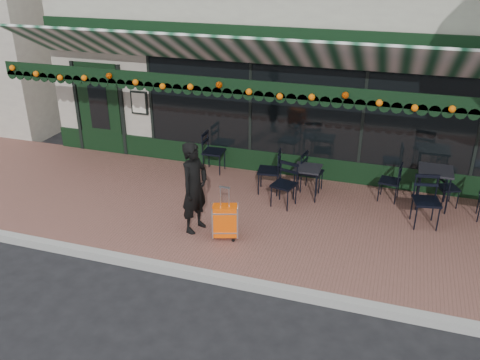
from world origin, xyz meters
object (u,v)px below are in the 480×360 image
(woman, at_px, (194,188))
(chair_a_front, at_px, (426,202))
(chair_a_left, at_px, (390,181))
(chair_b_right, at_px, (312,173))
(cafe_table_b, at_px, (308,170))
(cafe_table_a, at_px, (435,173))
(suitcase, at_px, (225,221))
(chair_solo, at_px, (214,152))
(chair_b_left, at_px, (269,171))
(chair_a_right, at_px, (448,188))
(chair_b_front, at_px, (284,185))

(woman, xyz_separation_m, chair_a_front, (3.92, 1.41, -0.36))
(chair_a_left, distance_m, chair_b_right, 1.55)
(cafe_table_b, bearing_deg, chair_b_right, 81.10)
(woman, bearing_deg, chair_a_left, -39.65)
(cafe_table_a, height_order, chair_a_left, chair_a_left)
(cafe_table_a, distance_m, chair_a_front, 0.88)
(suitcase, distance_m, chair_solo, 2.91)
(chair_solo, bearing_deg, cafe_table_b, -107.93)
(woman, relative_size, chair_a_front, 1.75)
(woman, bearing_deg, chair_b_left, -9.02)
(woman, xyz_separation_m, chair_a_right, (4.34, 2.36, -0.46))
(suitcase, xyz_separation_m, chair_solo, (-1.20, 2.65, 0.14))
(cafe_table_a, bearing_deg, chair_a_right, 21.21)
(chair_b_right, height_order, chair_solo, chair_solo)
(cafe_table_b, relative_size, chair_a_right, 0.86)
(cafe_table_a, xyz_separation_m, chair_b_left, (-3.20, -0.35, -0.24))
(chair_solo, bearing_deg, chair_a_front, -106.35)
(chair_a_left, bearing_deg, chair_b_left, -74.04)
(chair_b_front, relative_size, chair_solo, 0.94)
(chair_a_left, relative_size, chair_a_front, 0.85)
(woman, bearing_deg, chair_a_right, -46.22)
(chair_a_right, height_order, chair_solo, chair_solo)
(cafe_table_a, xyz_separation_m, chair_b_front, (-2.76, -0.87, -0.27))
(cafe_table_b, relative_size, chair_a_left, 0.80)
(woman, distance_m, chair_b_right, 2.80)
(woman, bearing_deg, suitcase, -85.92)
(suitcase, bearing_deg, chair_b_left, 64.89)
(chair_b_right, bearing_deg, cafe_table_a, -79.90)
(chair_a_front, bearing_deg, woman, -171.50)
(chair_a_left, bearing_deg, suitcase, -40.84)
(cafe_table_a, xyz_separation_m, chair_a_right, (0.29, 0.11, -0.33))
(chair_b_left, relative_size, chair_b_right, 1.11)
(woman, bearing_deg, chair_b_right, -22.36)
(chair_a_right, bearing_deg, cafe_table_a, 88.24)
(cafe_table_b, relative_size, chair_b_left, 0.70)
(cafe_table_b, xyz_separation_m, chair_b_right, (0.04, 0.29, -0.16))
(chair_b_right, distance_m, chair_solo, 2.31)
(chair_a_left, bearing_deg, chair_a_front, 44.84)
(chair_b_right, bearing_deg, suitcase, 163.60)
(chair_a_left, xyz_separation_m, chair_b_left, (-2.39, -0.38, 0.06))
(chair_b_front, bearing_deg, cafe_table_b, 70.63)
(chair_a_left, height_order, chair_b_right, chair_b_right)
(chair_b_front, bearing_deg, chair_a_front, 15.17)
(chair_a_right, relative_size, chair_b_right, 0.90)
(chair_a_right, xyz_separation_m, chair_a_front, (-0.42, -0.95, 0.10))
(woman, xyz_separation_m, cafe_table_b, (1.64, 1.91, -0.25))
(chair_a_front, xyz_separation_m, chair_b_right, (-2.23, 0.78, -0.06))
(cafe_table_b, relative_size, chair_b_front, 0.74)
(suitcase, bearing_deg, cafe_table_a, 16.48)
(suitcase, distance_m, chair_b_left, 2.04)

